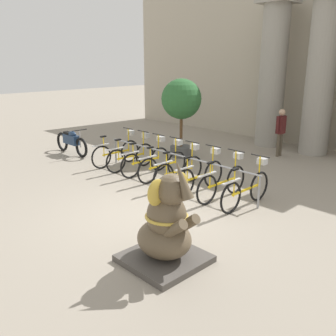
# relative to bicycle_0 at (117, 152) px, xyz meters

# --- Properties ---
(ground_plane) EXTENTS (60.00, 60.00, 0.00)m
(ground_plane) POSITION_rel_bicycle_0_xyz_m (3.55, -1.82, -0.42)
(ground_plane) COLOR gray
(building_facade) EXTENTS (20.00, 0.20, 6.00)m
(building_facade) POSITION_rel_bicycle_0_xyz_m (3.55, 6.78, 2.58)
(building_facade) COLOR #B2A893
(building_facade) RESTS_ON ground_plane
(column_left) EXTENTS (1.19, 1.19, 5.16)m
(column_left) POSITION_rel_bicycle_0_xyz_m (1.75, 5.78, 2.20)
(column_left) COLOR gray
(column_left) RESTS_ON ground_plane
(column_middle) EXTENTS (1.19, 1.19, 5.16)m
(column_middle) POSITION_rel_bicycle_0_xyz_m (3.55, 5.78, 2.20)
(column_middle) COLOR gray
(column_middle) RESTS_ON ground_plane
(bike_rack) EXTENTS (5.34, 0.05, 0.77)m
(bike_rack) POSITION_rel_bicycle_0_xyz_m (2.37, 0.13, 0.21)
(bike_rack) COLOR gray
(bike_rack) RESTS_ON ground_plane
(bicycle_0) EXTENTS (0.48, 1.79, 1.10)m
(bicycle_0) POSITION_rel_bicycle_0_xyz_m (0.00, 0.00, 0.00)
(bicycle_0) COLOR black
(bicycle_0) RESTS_ON ground_plane
(bicycle_1) EXTENTS (0.48, 1.79, 1.10)m
(bicycle_1) POSITION_rel_bicycle_0_xyz_m (0.68, 0.04, 0.00)
(bicycle_1) COLOR black
(bicycle_1) RESTS_ON ground_plane
(bicycle_2) EXTENTS (0.48, 1.79, 1.10)m
(bicycle_2) POSITION_rel_bicycle_0_xyz_m (1.35, 0.03, 0.00)
(bicycle_2) COLOR black
(bicycle_2) RESTS_ON ground_plane
(bicycle_3) EXTENTS (0.48, 1.79, 1.10)m
(bicycle_3) POSITION_rel_bicycle_0_xyz_m (2.03, 0.06, 0.00)
(bicycle_3) COLOR black
(bicycle_3) RESTS_ON ground_plane
(bicycle_4) EXTENTS (0.48, 1.79, 1.10)m
(bicycle_4) POSITION_rel_bicycle_0_xyz_m (2.71, -0.01, 0.00)
(bicycle_4) COLOR black
(bicycle_4) RESTS_ON ground_plane
(bicycle_5) EXTENTS (0.48, 1.79, 1.10)m
(bicycle_5) POSITION_rel_bicycle_0_xyz_m (3.39, 0.03, 0.00)
(bicycle_5) COLOR black
(bicycle_5) RESTS_ON ground_plane
(bicycle_6) EXTENTS (0.48, 1.79, 1.10)m
(bicycle_6) POSITION_rel_bicycle_0_xyz_m (4.06, 0.05, 0.00)
(bicycle_6) COLOR black
(bicycle_6) RESTS_ON ground_plane
(bicycle_7) EXTENTS (0.48, 1.79, 1.10)m
(bicycle_7) POSITION_rel_bicycle_0_xyz_m (4.74, 0.03, 0.00)
(bicycle_7) COLOR black
(bicycle_7) RESTS_ON ground_plane
(elephant_statue) EXTENTS (1.21, 1.21, 1.81)m
(elephant_statue) POSITION_rel_bicycle_0_xyz_m (5.24, -2.91, 0.20)
(elephant_statue) COLOR #4C4742
(elephant_statue) RESTS_ON ground_plane
(motorcycle) EXTENTS (1.94, 0.55, 0.93)m
(motorcycle) POSITION_rel_bicycle_0_xyz_m (-2.18, -0.31, 0.03)
(motorcycle) COLOR black
(motorcycle) RESTS_ON ground_plane
(person_pedestrian) EXTENTS (0.21, 0.47, 1.59)m
(person_pedestrian) POSITION_rel_bicycle_0_xyz_m (2.92, 4.59, 0.52)
(person_pedestrian) COLOR brown
(person_pedestrian) RESTS_ON ground_plane
(potted_tree) EXTENTS (1.31, 1.31, 2.57)m
(potted_tree) POSITION_rel_bicycle_0_xyz_m (0.61, 2.21, 1.36)
(potted_tree) COLOR #4C4C4C
(potted_tree) RESTS_ON ground_plane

